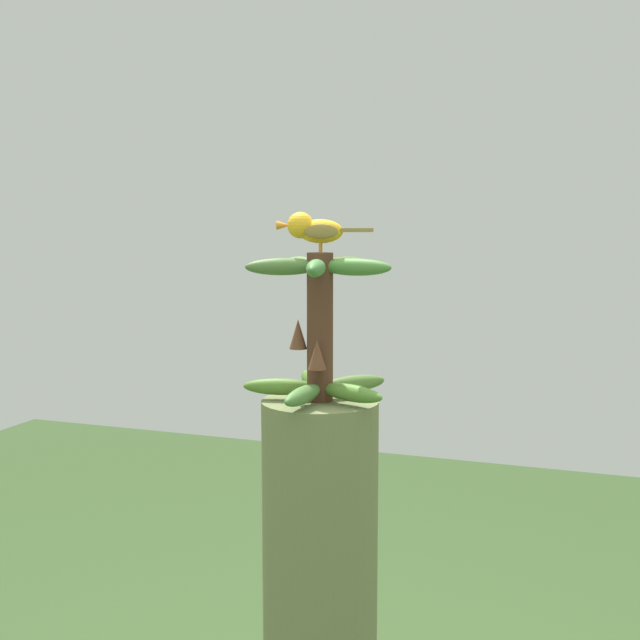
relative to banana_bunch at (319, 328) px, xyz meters
name	(u,v)px	position (x,y,z in m)	size (l,w,h in m)	color
banana_bunch	(319,328)	(0.00, 0.00, 0.00)	(0.30, 0.31, 0.30)	#4C2D1E
perched_bird	(313,229)	(0.02, 0.02, 0.20)	(0.07, 0.19, 0.08)	#C68933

